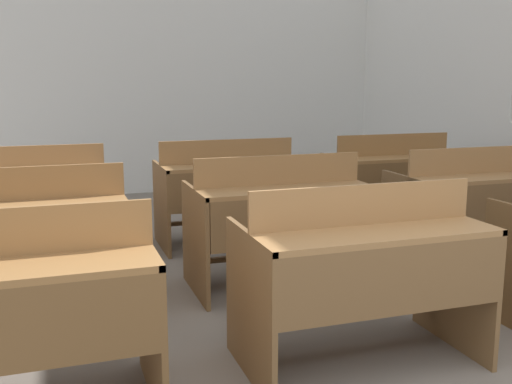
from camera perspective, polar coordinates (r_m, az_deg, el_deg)
name	(u,v)px	position (r m, az deg, el deg)	size (l,w,h in m)	color
wall_back	(169,70)	(8.00, -8.31, 11.45)	(5.81, 0.06, 3.19)	silver
bench_front_left	(8,314)	(2.73, -22.53, -10.65)	(1.21, 0.71, 0.94)	brown
bench_front_center	(363,271)	(3.11, 10.14, -7.42)	(1.21, 0.71, 0.94)	brown
bench_second_left	(25,239)	(3.92, -21.14, -4.22)	(1.21, 0.71, 0.94)	brown
bench_second_center	(279,218)	(4.21, 2.17, -2.51)	(1.21, 0.71, 0.94)	brown
bench_second_right	(474,203)	(5.02, 20.08, -1.03)	(1.21, 0.71, 0.94)	brown
bench_third_left	(29,201)	(5.16, -20.84, -0.79)	(1.21, 0.71, 0.94)	brown
bench_third_center	(228,189)	(5.34, -2.68, 0.26)	(1.21, 0.71, 0.94)	brown
bench_third_right	(393,179)	(6.04, 12.89, 1.19)	(1.21, 0.71, 0.94)	brown
wastepaper_bin	(422,192)	(7.13, 15.50, -0.04)	(0.27, 0.27, 0.38)	#474C51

